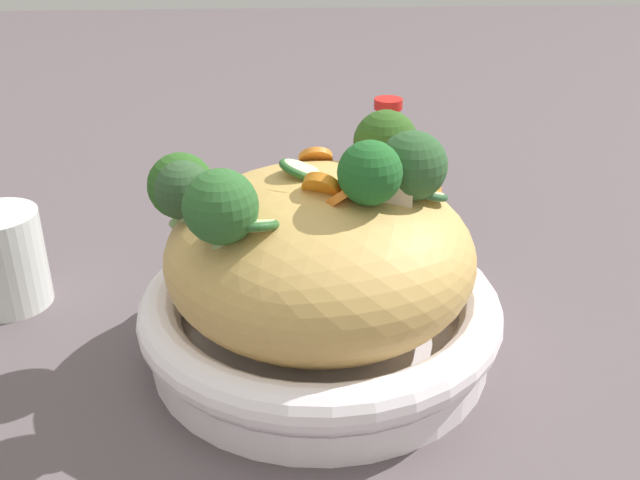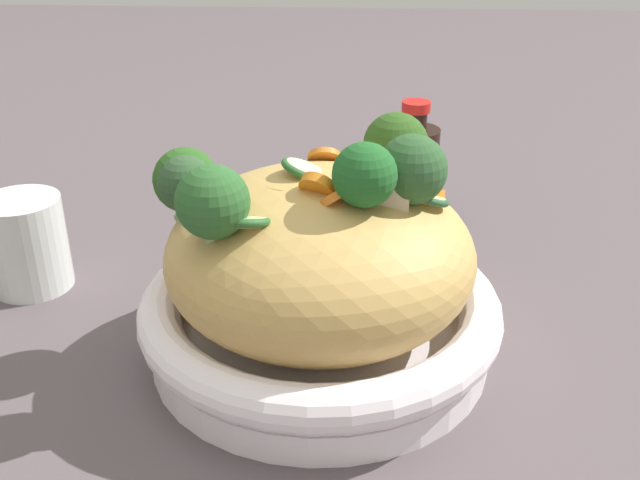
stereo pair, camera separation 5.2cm
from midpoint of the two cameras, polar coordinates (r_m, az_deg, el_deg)
name	(u,v)px [view 1 (the left image)]	position (r m, az deg, el deg)	size (l,w,h in m)	color
ground_plane	(320,349)	(0.57, -2.65, -8.49)	(3.00, 3.00, 0.00)	#554A4E
serving_bowl	(320,318)	(0.55, -2.71, -6.10)	(0.26, 0.26, 0.05)	white
noodle_heap	(320,254)	(0.52, -2.83, -1.18)	(0.22, 0.22, 0.12)	tan
broccoli_florets	(301,176)	(0.50, -4.47, 4.89)	(0.22, 0.18, 0.08)	#A0B77C
carrot_coins	(345,182)	(0.50, -1.06, 4.39)	(0.11, 0.11, 0.04)	orange
zucchini_slices	(320,198)	(0.49, -3.04, 3.21)	(0.16, 0.10, 0.03)	beige
chicken_chunks	(385,184)	(0.49, 1.99, 4.30)	(0.04, 0.04, 0.03)	beige
soy_sauce_bottle	(385,169)	(0.75, 3.10, 5.43)	(0.05, 0.05, 0.13)	black
drinking_glass	(3,260)	(0.66, -25.29, -1.43)	(0.07, 0.07, 0.08)	silver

